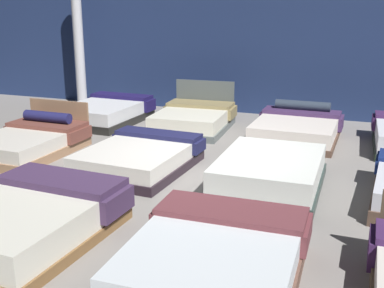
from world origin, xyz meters
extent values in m
cube|color=gray|center=(0.00, 0.00, -0.01)|extent=(18.00, 18.00, 0.02)
cube|color=navy|center=(0.00, 4.81, 1.75)|extent=(18.00, 0.06, 3.50)
cube|color=brown|center=(-1.13, -2.75, 0.06)|extent=(1.67, 2.10, 0.13)
cube|color=silver|center=(-1.13, -2.75, 0.29)|extent=(1.60, 2.04, 0.33)
cube|color=#412C4D|center=(-1.10, -2.08, 0.50)|extent=(1.58, 0.71, 0.09)
cube|color=#412C4D|center=(-1.90, -2.05, 0.32)|extent=(0.12, 0.64, 0.28)
cube|color=#412C4D|center=(-0.30, -2.12, 0.32)|extent=(0.12, 0.64, 0.28)
cube|color=brown|center=(1.12, -2.80, 0.09)|extent=(1.65, 2.03, 0.19)
cube|color=white|center=(1.12, -2.80, 0.31)|extent=(1.59, 1.97, 0.24)
cube|color=brown|center=(1.10, -2.15, 0.46)|extent=(1.60, 0.66, 0.06)
cube|color=brown|center=(0.30, -2.17, 0.31)|extent=(0.08, 0.62, 0.23)
cube|color=brown|center=(1.90, -2.13, 0.31)|extent=(0.08, 0.62, 0.23)
cube|color=#3E2250|center=(2.54, -2.10, 0.27)|extent=(0.07, 0.49, 0.30)
cube|color=#946D4F|center=(-3.32, -0.03, 0.08)|extent=(1.46, 2.03, 0.16)
cube|color=silver|center=(-3.32, -0.03, 0.27)|extent=(1.40, 1.97, 0.23)
cube|color=#946D4F|center=(-3.30, 0.97, 0.41)|extent=(1.34, 0.06, 0.82)
cube|color=brown|center=(-3.31, 0.60, 0.42)|extent=(1.42, 0.72, 0.07)
cube|color=brown|center=(-4.03, 0.61, 0.28)|extent=(0.09, 0.70, 0.22)
cube|color=brown|center=(-2.59, 0.58, 0.28)|extent=(0.09, 0.70, 0.22)
cylinder|color=#1E1E4F|center=(-3.31, 0.61, 0.56)|extent=(1.00, 0.22, 0.20)
cube|color=black|center=(-1.06, -0.09, 0.07)|extent=(1.64, 2.05, 0.15)
cube|color=silver|center=(-1.06, -0.09, 0.27)|extent=(1.58, 1.99, 0.24)
cube|color=#1B1D44|center=(-1.02, 0.64, 0.42)|extent=(1.54, 0.52, 0.08)
cube|color=#1B1D44|center=(-1.79, 0.68, 0.29)|extent=(0.10, 0.45, 0.20)
cube|color=#1B1D44|center=(-0.24, 0.60, 0.29)|extent=(0.10, 0.45, 0.20)
cube|color=#263430|center=(1.12, -0.12, 0.07)|extent=(1.50, 2.01, 0.14)
cube|color=white|center=(1.12, -0.12, 0.30)|extent=(1.44, 1.95, 0.33)
cube|color=navy|center=(2.60, 0.62, 0.33)|extent=(0.09, 0.56, 0.20)
cube|color=black|center=(-3.29, 2.66, 0.08)|extent=(1.61, 2.14, 0.17)
cube|color=silver|center=(-3.29, 2.66, 0.31)|extent=(1.54, 2.07, 0.27)
cube|color=#1B1448|center=(-3.25, 3.44, 0.48)|extent=(1.52, 0.52, 0.08)
cube|color=#1B1448|center=(-4.03, 3.47, 0.31)|extent=(0.10, 0.46, 0.26)
cube|color=#1B1448|center=(-2.48, 3.41, 0.31)|extent=(0.10, 0.46, 0.26)
cube|color=#525A59|center=(-1.13, 2.69, 0.07)|extent=(1.57, 1.98, 0.14)
cube|color=silver|center=(-1.13, 2.69, 0.28)|extent=(1.51, 1.92, 0.28)
cube|color=#525A59|center=(-1.18, 3.64, 0.47)|extent=(1.39, 0.11, 0.94)
cube|color=olive|center=(-1.16, 3.29, 0.46)|extent=(1.48, 0.71, 0.07)
cube|color=olive|center=(-1.90, 3.25, 0.31)|extent=(0.11, 0.64, 0.23)
cube|color=olive|center=(-0.42, 3.33, 0.31)|extent=(0.11, 0.64, 0.23)
cube|color=#4F382C|center=(1.08, 2.63, 0.06)|extent=(1.64, 1.97, 0.12)
cube|color=silver|center=(1.08, 2.63, 0.26)|extent=(1.58, 1.91, 0.28)
cube|color=#3F2950|center=(1.09, 3.30, 0.44)|extent=(1.59, 0.56, 0.08)
cube|color=#3F2950|center=(0.28, 3.32, 0.27)|extent=(0.09, 0.53, 0.26)
cube|color=#3F2950|center=(1.90, 3.29, 0.27)|extent=(0.09, 0.53, 0.26)
cylinder|color=#2B3644|center=(1.09, 3.38, 0.57)|extent=(1.15, 0.22, 0.20)
cube|color=#3C214C|center=(2.53, 3.43, 0.32)|extent=(0.08, 0.48, 0.26)
cylinder|color=silver|center=(-4.79, 4.05, 1.75)|extent=(0.25, 0.25, 3.50)
camera|label=1|loc=(2.35, -6.72, 2.56)|focal=44.60mm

